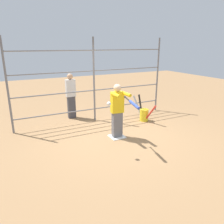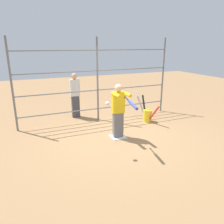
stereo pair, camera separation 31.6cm
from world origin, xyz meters
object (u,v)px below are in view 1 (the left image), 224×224
object	(u,v)px
softball_in_flight	(109,104)
bystander_behind_fence	(71,95)
batter	(117,109)
baseball_bat_swinging	(133,104)
bat_bucket	(144,114)

from	to	relation	value
softball_in_flight	bystander_behind_fence	bearing A→B (deg)	-90.05
batter	softball_in_flight	world-z (taller)	batter
batter	bystander_behind_fence	size ratio (longest dim) A/B	0.96
baseball_bat_swinging	bystander_behind_fence	world-z (taller)	bystander_behind_fence
batter	softball_in_flight	size ratio (longest dim) A/B	15.47
batter	baseball_bat_swinging	xyz separation A→B (m)	(0.07, 0.87, 0.38)
baseball_bat_swinging	bystander_behind_fence	size ratio (longest dim) A/B	0.53
baseball_bat_swinging	bat_bucket	size ratio (longest dim) A/B	0.87
batter	baseball_bat_swinging	distance (m)	0.95
baseball_bat_swinging	softball_in_flight	distance (m)	0.57
softball_in_flight	bat_bucket	size ratio (longest dim) A/B	0.10
baseball_bat_swinging	bystander_behind_fence	distance (m)	3.14
baseball_bat_swinging	bat_bucket	xyz separation A→B (m)	(-1.51, -1.68, -0.94)
batter	bat_bucket	distance (m)	1.74
batter	bat_bucket	size ratio (longest dim) A/B	1.57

